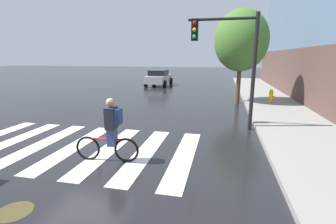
% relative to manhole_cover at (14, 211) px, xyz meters
% --- Properties ---
extents(ground_plane, '(120.00, 120.00, 0.00)m').
position_rel_manhole_cover_xyz_m(ground_plane, '(-0.69, 3.11, -0.00)').
color(ground_plane, black).
extents(crosswalk_stripes, '(7.32, 4.02, 0.01)m').
position_rel_manhole_cover_xyz_m(crosswalk_stripes, '(-0.82, 3.11, 0.00)').
color(crosswalk_stripes, silver).
rests_on(crosswalk_stripes, ground).
extents(manhole_cover, '(0.64, 0.64, 0.01)m').
position_rel_manhole_cover_xyz_m(manhole_cover, '(0.00, 0.00, 0.00)').
color(manhole_cover, '#473D1E').
rests_on(manhole_cover, ground).
extents(sedan_mid, '(2.02, 4.28, 1.48)m').
position_rel_manhole_cover_xyz_m(sedan_mid, '(-2.45, 19.50, 0.76)').
color(sedan_mid, '#B7B7BC').
rests_on(sedan_mid, ground).
extents(cyclist, '(1.71, 0.38, 1.69)m').
position_rel_manhole_cover_xyz_m(cyclist, '(0.77, 2.37, 0.84)').
color(cyclist, black).
rests_on(cyclist, ground).
extents(traffic_light_near, '(2.47, 0.28, 4.20)m').
position_rel_manhole_cover_xyz_m(traffic_light_near, '(3.77, 6.16, 2.86)').
color(traffic_light_near, black).
rests_on(traffic_light_near, ground).
extents(fire_hydrant, '(0.33, 0.22, 0.78)m').
position_rel_manhole_cover_xyz_m(fire_hydrant, '(6.23, 11.34, 0.53)').
color(fire_hydrant, gold).
rests_on(fire_hydrant, sidewalk).
extents(street_tree_near, '(2.98, 2.98, 5.30)m').
position_rel_manhole_cover_xyz_m(street_tree_near, '(4.43, 11.54, 3.57)').
color(street_tree_near, '#4C3823').
rests_on(street_tree_near, ground).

